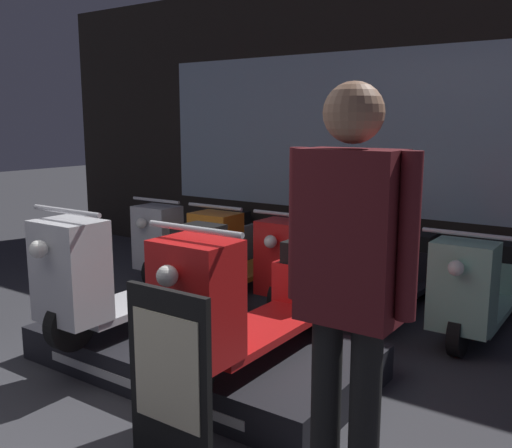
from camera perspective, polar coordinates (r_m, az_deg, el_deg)
ground_plane at (r=3.55m, az=-23.87°, el=-18.89°), size 30.00×30.00×0.00m
shop_wall_back at (r=6.30m, az=9.22°, el=9.43°), size 8.66×0.09×3.20m
display_platform at (r=4.02m, az=-5.60°, el=-12.61°), size 2.31×1.20×0.24m
scooter_display_left at (r=4.19m, az=-11.34°, el=-4.77°), size 0.62×1.72×0.91m
scooter_display_right at (r=3.54m, az=0.53°, el=-7.37°), size 0.62×1.72×0.91m
scooter_backrow_0 at (r=6.31m, az=-5.93°, el=-1.74°), size 0.62×1.72×0.91m
scooter_backrow_1 at (r=5.86m, az=-0.31°, el=-2.63°), size 0.62×1.72×0.91m
scooter_backrow_2 at (r=5.47m, az=6.17°, el=-3.62°), size 0.62×1.72×0.91m
scooter_backrow_3 at (r=5.17m, az=13.55°, el=-4.68°), size 0.62×1.72×0.91m
scooter_backrow_4 at (r=4.96m, az=21.71°, el=-5.77°), size 0.62×1.72×0.91m
person_right_browsing at (r=2.32m, az=9.28°, el=-4.88°), size 0.56×0.24×1.83m
price_sign_board at (r=2.83m, az=-8.69°, el=-15.29°), size 0.50×0.04×0.92m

